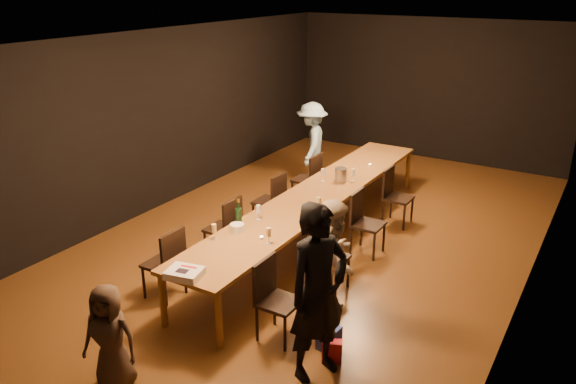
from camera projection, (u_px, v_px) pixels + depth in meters
The scene contains 30 objects.
ground at pixel (316, 240), 8.61m from camera, with size 10.00×10.00×0.00m, color #482812.
room_shell at pixel (318, 106), 7.86m from camera, with size 6.04×10.04×3.02m.
table at pixel (316, 197), 8.36m from camera, with size 0.90×6.00×0.75m.
chair_right_0 at pixel (279, 301), 6.12m from camera, with size 0.42×0.42×0.93m, color black, non-canonical shape.
chair_right_1 at pixel (330, 257), 7.07m from camera, with size 0.42×0.42×0.93m, color black, non-canonical shape.
chair_right_2 at pixel (368, 224), 8.03m from camera, with size 0.42×0.42×0.93m, color black, non-canonical shape.
chair_right_3 at pixel (398, 197), 8.99m from camera, with size 0.42×0.42×0.93m, color black, non-canonical shape.
chair_left_0 at pixel (163, 263), 6.94m from camera, with size 0.42×0.42×0.93m, color black, non-canonical shape.
chair_left_1 at pixel (222, 228), 7.90m from camera, with size 0.42×0.42×0.93m, color black, non-canonical shape.
chair_left_2 at pixel (269, 201), 8.85m from camera, with size 0.42×0.42×0.93m, color black, non-canonical shape.
chair_left_3 at pixel (306, 179), 9.81m from camera, with size 0.42×0.42×0.93m, color black, non-canonical shape.
woman_birthday at pixel (318, 293), 5.41m from camera, with size 0.67×0.44×1.84m, color black.
woman_tan at pixel (335, 259), 6.45m from camera, with size 0.71×0.55×1.47m, color beige.
man_blue at pixel (312, 144), 10.72m from camera, with size 1.02×0.59×1.58m, color #91C1E1.
child at pixel (110, 338), 5.34m from camera, with size 0.54×0.35×1.11m, color #433226.
gift_bag_red at pixel (332, 351), 5.84m from camera, with size 0.21×0.11×0.25m, color red.
gift_bag_blue at pixel (329, 338), 6.01m from camera, with size 0.24×0.16×0.30m, color #23399A.
birthday_cake at pixel (184, 273), 6.03m from camera, with size 0.42×0.37×0.09m.
plate_stack at pixel (237, 228), 7.10m from camera, with size 0.18×0.18×0.10m, color white.
champagne_bottle at pixel (238, 212), 7.23m from camera, with size 0.09×0.09×0.37m, color black, non-canonical shape.
ice_bucket at pixel (341, 175), 8.83m from camera, with size 0.20×0.20×0.22m, color #A4A4A8.
wineglass_0 at pixel (214, 232), 6.86m from camera, with size 0.06×0.06×0.21m, color beige, non-canonical shape.
wineglass_1 at pixel (269, 236), 6.76m from camera, with size 0.06×0.06×0.21m, color beige, non-canonical shape.
wineglass_2 at pixel (258, 212), 7.43m from camera, with size 0.06×0.06×0.21m, color silver, non-canonical shape.
wineglass_3 at pixel (319, 204), 7.69m from camera, with size 0.06×0.06×0.21m, color beige, non-canonical shape.
wineglass_4 at pixel (323, 175), 8.83m from camera, with size 0.06×0.06×0.21m, color silver, non-canonical shape.
wineglass_5 at pixel (353, 175), 8.83m from camera, with size 0.06×0.06×0.21m, color silver, non-canonical shape.
tealight_near at pixel (262, 238), 6.91m from camera, with size 0.05×0.05×0.03m, color #B2B7B2.
tealight_mid at pixel (318, 200), 8.09m from camera, with size 0.05×0.05×0.03m, color #B2B7B2.
tealight_far at pixel (370, 165), 9.57m from camera, with size 0.05×0.05×0.03m, color #B2B7B2.
Camera 1 is at (3.66, -6.87, 3.77)m, focal length 35.00 mm.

